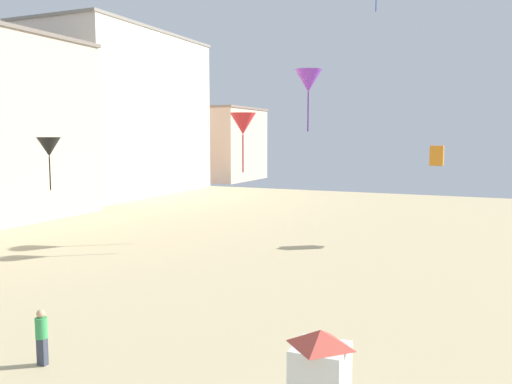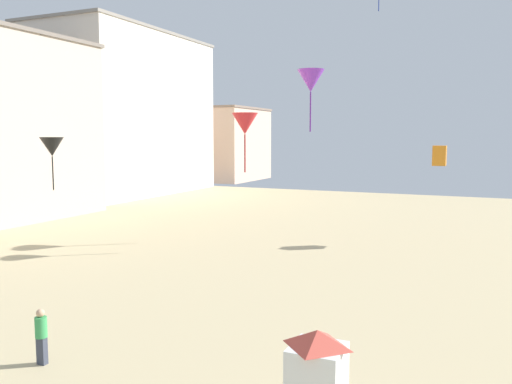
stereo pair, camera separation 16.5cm
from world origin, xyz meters
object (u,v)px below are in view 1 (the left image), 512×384
Objects in this scene: lifeguard_stand at (320,363)px; kite_purple_delta at (308,81)px; kite_flyer at (42,334)px; kite_black_delta at (49,147)px; kite_red_delta at (243,124)px; kite_orange_box at (437,156)px.

kite_purple_delta is at bearing 112.56° from lifeguard_stand.
kite_flyer is at bearing 179.35° from lifeguard_stand.
kite_flyer is 0.48× the size of kite_black_delta.
kite_red_delta reaches higher than kite_orange_box.
kite_flyer is 23.63m from kite_purple_delta.
kite_purple_delta is at bearing 25.04° from kite_black_delta.
kite_red_delta is 0.87× the size of kite_purple_delta.
lifeguard_stand is at bearing -90.46° from kite_orange_box.
kite_purple_delta reaches higher than lifeguard_stand.
lifeguard_stand reaches higher than kite_flyer.
kite_black_delta is at bearing -154.96° from kite_purple_delta.
kite_purple_delta is at bearing -104.15° from kite_flyer.
kite_flyer is at bearing -84.98° from kite_red_delta.
kite_purple_delta reaches higher than kite_black_delta.
kite_orange_box is (8.66, 23.36, 4.46)m from kite_flyer.
kite_red_delta is 12.93m from kite_black_delta.
kite_orange_box is at bearing 20.67° from kite_black_delta.
kite_purple_delta reaches higher than kite_red_delta.
kite_black_delta is (-22.64, 15.40, 4.05)m from lifeguard_stand.
kite_black_delta is (-14.17, 14.75, 4.97)m from kite_flyer.
kite_red_delta is at bearing 9.50° from kite_black_delta.
kite_red_delta is (-9.95, 17.53, 5.44)m from lifeguard_stand.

